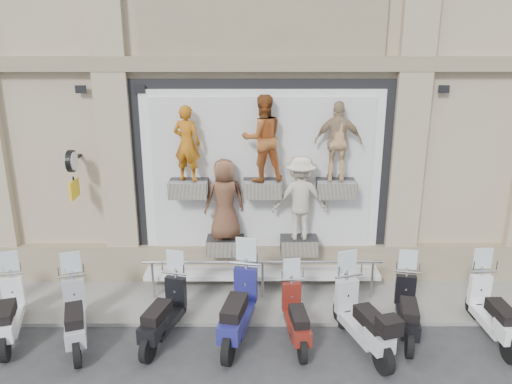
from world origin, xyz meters
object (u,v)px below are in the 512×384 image
guard_rail (263,281)px  scooter_e (238,297)px  clock_sign_bracket (72,168)px  scooter_i (495,301)px  scooter_g (363,308)px  scooter_b (7,303)px  scooter_d (163,303)px  scooter_f (296,307)px  scooter_h (408,300)px  scooter_c (74,306)px

guard_rail → scooter_e: size_ratio=2.38×
clock_sign_bracket → scooter_i: (8.10, -1.88, -2.03)m
guard_rail → scooter_i: 4.44m
scooter_e → scooter_g: scooter_e is taller
clock_sign_bracket → scooter_e: (3.43, -1.85, -1.94)m
clock_sign_bracket → scooter_e: size_ratio=0.48×
scooter_b → scooter_i: 8.86m
scooter_d → scooter_g: 3.58m
scooter_d → scooter_i: bearing=14.6°
scooter_f → scooter_h: 2.08m
scooter_g → scooter_i: scooter_g is taller
scooter_d → scooter_f: bearing=13.1°
scooter_d → scooter_h: 4.48m
scooter_b → scooter_g: (6.40, -0.32, 0.06)m
scooter_c → scooter_f: size_ratio=1.11×
scooter_f → scooter_g: size_ratio=0.86×
scooter_g → scooter_f: bearing=151.2°
scooter_b → scooter_f: bearing=-17.1°
scooter_f → scooter_i: (3.61, 0.06, 0.07)m
scooter_e → scooter_f: scooter_e is taller
scooter_b → scooter_d: 2.84m
scooter_g → scooter_e: bearing=153.9°
scooter_g → scooter_i: size_ratio=1.05×
scooter_c → scooter_i: (7.60, 0.12, -0.00)m
scooter_b → scooter_h: bearing=-15.4°
clock_sign_bracket → scooter_c: clock_sign_bracket is taller
scooter_e → scooter_i: size_ratio=1.12×
guard_rail → scooter_i: (4.20, -1.41, 0.31)m
scooter_e → scooter_h: size_ratio=1.16×
guard_rail → scooter_b: bearing=-163.5°
scooter_e → scooter_g: 2.23m
guard_rail → scooter_c: (-3.40, -1.53, 0.31)m
scooter_b → scooter_h: (7.32, 0.08, -0.01)m
scooter_e → scooter_f: (1.05, -0.10, -0.16)m
guard_rail → scooter_b: 4.87m
scooter_i → scooter_e: bearing=177.9°
scooter_e → scooter_g: bearing=3.1°
scooter_b → scooter_c: bearing=-22.8°
guard_rail → scooter_d: (-1.83, -1.41, 0.30)m
scooter_e → scooter_h: scooter_e is taller
clock_sign_bracket → scooter_g: 6.36m
scooter_h → scooter_i: size_ratio=0.96×
scooter_c → scooter_g: bearing=-20.9°
clock_sign_bracket → scooter_h: bearing=-15.1°
scooter_f → scooter_e: bearing=169.1°
scooter_b → scooter_f: 5.25m
scooter_e → scooter_d: bearing=-167.3°
scooter_b → guard_rail: bearing=0.5°
guard_rail → clock_sign_bracket: bearing=173.2°
clock_sign_bracket → scooter_b: clock_sign_bracket is taller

